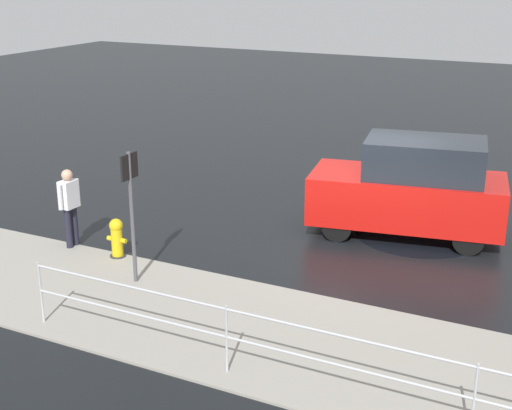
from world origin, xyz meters
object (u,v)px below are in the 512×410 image
fire_hydrant (117,239)px  sign_post (131,199)px  moving_hatchback (411,188)px  pedestrian (69,202)px

fire_hydrant → sign_post: sign_post is taller
moving_hatchback → sign_post: 5.84m
moving_hatchback → fire_hydrant: moving_hatchback is taller
fire_hydrant → pedestrian: (1.13, -0.04, 0.56)m
fire_hydrant → sign_post: (-0.97, 0.78, 1.18)m
pedestrian → sign_post: (-2.10, 0.82, 0.62)m
moving_hatchback → fire_hydrant: bearing=38.3°
moving_hatchback → fire_hydrant: 6.00m
fire_hydrant → pedestrian: bearing=-1.9°
pedestrian → sign_post: sign_post is taller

